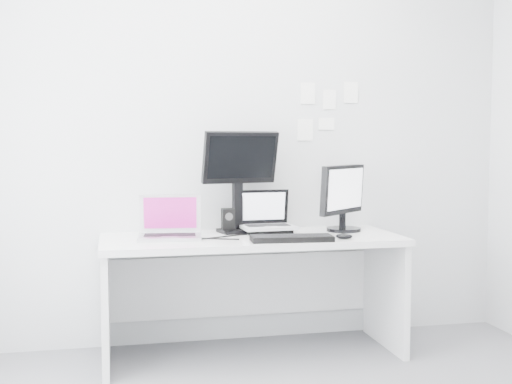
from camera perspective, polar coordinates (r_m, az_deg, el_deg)
The scene contains 14 objects.
back_wall at distance 4.26m, azimuth -1.33°, elevation 5.06°, with size 3.60×3.60×0.00m, color silver.
desk at distance 4.03m, azimuth -0.34°, elevation -9.03°, with size 1.80×0.70×0.73m, color white.
macbook at distance 3.86m, azimuth -7.53°, elevation -2.08°, with size 0.36×0.27×0.27m, color silver.
speaker at distance 4.10m, azimuth -2.46°, elevation -2.52°, with size 0.08×0.08×0.15m, color black.
dell_laptop at distance 4.09m, azimuth 1.06°, elevation -1.68°, with size 0.33×0.26×0.27m, color #B4B7BB.
rear_monitor at distance 4.11m, azimuth -1.48°, elevation 1.00°, with size 0.48×0.17×0.65m, color black.
samsung_monitor at distance 4.21m, azimuth 7.67°, elevation -0.43°, with size 0.48×0.22×0.44m, color black.
keyboard at distance 3.78m, azimuth 3.13°, elevation -4.04°, with size 0.47×0.17×0.03m, color black.
mouse at distance 3.88m, azimuth 7.67°, elevation -3.84°, with size 0.10×0.06×0.03m, color black.
wall_note_0 at distance 4.38m, azimuth 4.54°, elevation 8.57°, with size 0.10×0.00×0.14m, color white.
wall_note_1 at distance 4.42m, azimuth 6.41°, elevation 7.99°, with size 0.09×0.00×0.13m, color white.
wall_note_2 at distance 4.47m, azimuth 8.26°, elevation 8.57°, with size 0.10×0.00×0.14m, color white.
wall_note_3 at distance 4.41m, azimuth 6.15°, elevation 5.92°, with size 0.11×0.00×0.08m, color white.
wall_note_4 at distance 4.36m, azimuth 4.30°, elevation 5.43°, with size 0.11×0.00×0.14m, color white.
Camera 1 is at (-0.81, -2.58, 1.30)m, focal length 45.95 mm.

